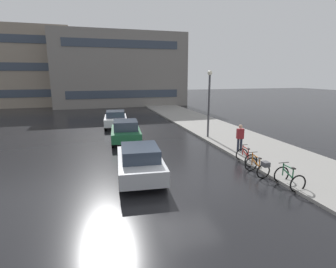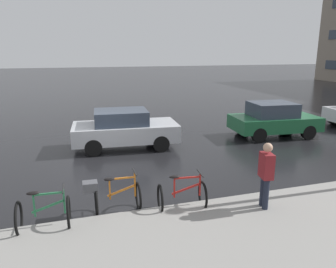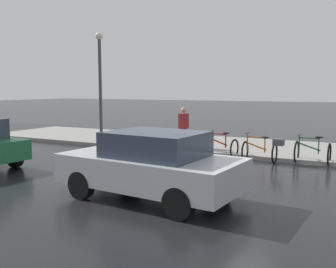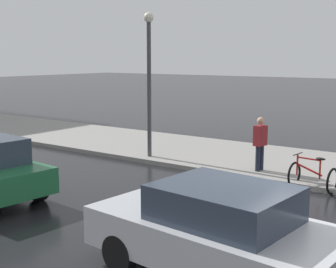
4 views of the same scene
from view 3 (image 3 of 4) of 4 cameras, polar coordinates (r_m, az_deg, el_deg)
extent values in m
plane|color=black|center=(10.06, 8.30, -7.40)|extent=(140.00, 140.00, 0.00)
cube|color=gray|center=(20.27, -13.36, -0.15)|extent=(4.80, 60.00, 0.14)
torus|color=black|center=(13.26, 19.00, -2.61)|extent=(0.75, 0.09, 0.75)
torus|color=black|center=(13.11, 23.35, -2.90)|extent=(0.75, 0.09, 0.75)
cube|color=#237042|center=(13.11, 21.97, -1.70)|extent=(0.04, 0.04, 0.51)
cube|color=#237042|center=(13.20, 19.37, -1.44)|extent=(0.04, 0.04, 0.56)
cube|color=#237042|center=(13.13, 20.71, -0.59)|extent=(0.06, 0.61, 0.04)
cube|color=#237042|center=(13.16, 20.76, -1.85)|extent=(0.06, 0.69, 0.25)
ellipsoid|color=black|center=(13.08, 22.03, -0.47)|extent=(0.15, 0.27, 0.07)
cylinder|color=black|center=(13.17, 19.42, -0.16)|extent=(0.50, 0.05, 0.03)
torus|color=black|center=(13.18, 11.64, -2.54)|extent=(0.70, 0.08, 0.70)
torus|color=black|center=(12.92, 15.92, -2.86)|extent=(0.70, 0.08, 0.70)
cube|color=orange|center=(12.96, 14.54, -1.70)|extent=(0.04, 0.04, 0.48)
cube|color=orange|center=(13.11, 11.99, -1.25)|extent=(0.04, 0.04, 0.61)
cube|color=orange|center=(13.00, 13.28, -0.46)|extent=(0.06, 0.61, 0.04)
cube|color=orange|center=(13.04, 13.35, -1.83)|extent=(0.06, 0.69, 0.25)
ellipsoid|color=black|center=(12.92, 14.58, -0.51)|extent=(0.15, 0.26, 0.07)
cylinder|color=black|center=(13.07, 12.02, 0.16)|extent=(0.50, 0.04, 0.03)
cube|color=#4C4C51|center=(12.83, 16.49, -1.20)|extent=(0.29, 0.35, 0.22)
torus|color=black|center=(14.06, 6.11, -1.86)|extent=(0.70, 0.14, 0.70)
torus|color=black|center=(13.60, 10.08, -2.22)|extent=(0.70, 0.14, 0.70)
cube|color=red|center=(13.71, 8.78, -1.05)|extent=(0.04, 0.04, 0.50)
cube|color=red|center=(13.98, 6.42, -0.76)|extent=(0.04, 0.04, 0.56)
cube|color=red|center=(13.81, 7.60, 0.02)|extent=(0.11, 0.64, 0.04)
cube|color=red|center=(13.84, 7.68, -1.17)|extent=(0.12, 0.72, 0.26)
ellipsoid|color=black|center=(13.67, 8.80, 0.12)|extent=(0.17, 0.27, 0.07)
cylinder|color=black|center=(13.95, 6.43, 0.46)|extent=(0.50, 0.09, 0.03)
cube|color=#B2B5BA|center=(8.47, -2.77, -5.52)|extent=(2.31, 4.27, 0.66)
cube|color=#2D3847|center=(8.27, -1.86, -1.56)|extent=(1.77, 2.18, 0.55)
cylinder|color=black|center=(8.71, -13.07, -7.58)|extent=(0.28, 0.66, 0.64)
cylinder|color=black|center=(9.97, -5.86, -5.60)|extent=(0.28, 0.66, 0.64)
cylinder|color=black|center=(7.17, 1.62, -10.52)|extent=(0.28, 0.66, 0.64)
cylinder|color=black|center=(8.67, 7.61, -7.53)|extent=(0.28, 0.66, 0.64)
cylinder|color=black|center=(12.83, -22.31, -3.30)|extent=(0.28, 0.66, 0.64)
cylinder|color=#1E2333|center=(15.07, 2.18, -0.86)|extent=(0.14, 0.14, 0.90)
cylinder|color=#1E2333|center=(15.21, 2.58, -0.79)|extent=(0.14, 0.14, 0.90)
cube|color=maroon|center=(15.06, 2.40, 2.00)|extent=(0.44, 0.31, 0.60)
sphere|color=tan|center=(15.03, 2.40, 3.67)|extent=(0.22, 0.22, 0.22)
cylinder|color=#424247|center=(16.83, -10.26, 6.21)|extent=(0.14, 0.14, 4.63)
sphere|color=#F2EACC|center=(16.98, -10.44, 14.48)|extent=(0.33, 0.33, 0.33)
camera|label=1|loc=(9.04, 82.62, 14.80)|focal=28.00mm
camera|label=2|loc=(19.94, 21.97, 10.18)|focal=35.00mm
camera|label=4|loc=(1.57, -8.41, 47.99)|focal=50.00mm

